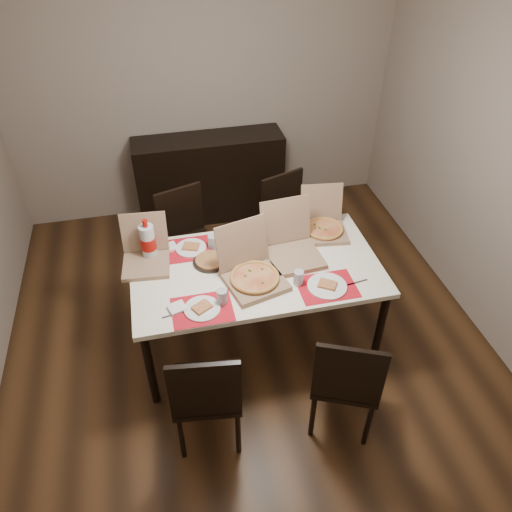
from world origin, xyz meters
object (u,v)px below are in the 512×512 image
Objects in this scene: sideboard at (210,178)px; dining_table at (256,274)px; chair_near_right at (346,379)px; soda_bottle at (148,242)px; chair_far_left at (187,236)px; pizza_box_center at (252,274)px; dip_bowl at (274,251)px; chair_near_left at (207,393)px; chair_far_right at (288,221)px.

dining_table is at bearing -87.76° from sideboard.
chair_near_right is at bearing -80.80° from sideboard.
chair_far_left is at bearing 58.86° from soda_bottle.
sideboard is 0.83× the size of dining_table.
pizza_box_center is (-0.06, -0.14, 0.13)m from dining_table.
sideboard is at bearing 66.83° from soda_bottle.
chair_far_left reaches higher than sideboard.
sideboard is 1.61× the size of chair_far_left.
dip_bowl is at bearing -48.22° from chair_far_left.
chair_near_left is at bearing -77.72° from soda_bottle.
sideboard is 1.16m from chair_far_right.
dining_table is 0.98m from chair_far_right.
chair_near_right is at bearing -64.93° from chair_far_left.
pizza_box_center is at bearing -119.30° from chair_far_right.
dining_table is 15.49× the size of dip_bowl.
soda_bottle is at bearing -155.73° from chair_far_right.
chair_far_left is at bearing 118.18° from dining_table.
chair_near_right is (0.45, -2.76, 0.06)m from sideboard.
chair_near_left is at bearing 174.21° from chair_near_right.
chair_far_left is 8.00× the size of dip_bowl.
chair_near_left is 0.88m from chair_near_right.
chair_near_right is (0.87, -0.09, 0.00)m from chair_near_left.
dip_bowl is at bearing -9.18° from soda_bottle.
sideboard reaches higher than dip_bowl.
dining_table is 0.92m from chair_far_left.
soda_bottle is (-0.24, 1.11, 0.38)m from chair_near_left.
soda_bottle is (-0.91, 0.15, 0.13)m from dip_bowl.
chair_far_left is (0.07, 1.63, 0.00)m from chair_near_left.
soda_bottle is (-0.67, -1.56, 0.44)m from sideboard.
dip_bowl is at bearing -82.05° from sideboard.
chair_far_right is (0.11, 1.75, 0.00)m from chair_near_right.
pizza_box_center reaches higher than dip_bowl.
sideboard is 4.47× the size of soda_bottle.
dining_table is at bearing -20.67° from soda_bottle.
chair_far_left reaches higher than dip_bowl.
chair_near_left is at bearing -121.07° from dining_table.
chair_near_left is at bearing -124.71° from dip_bowl.
chair_near_right is 1.89m from chair_far_left.
chair_near_right is (0.38, -0.92, -0.17)m from dining_table.
chair_near_right is 1.00× the size of chair_far_left.
soda_bottle reaches higher than chair_far_left.
pizza_box_center is at bearing -112.35° from dining_table.
dining_table is 1.94× the size of chair_far_left.
chair_near_left is (-0.43, -2.67, 0.06)m from sideboard.
dining_table is 5.37× the size of soda_bottle.
soda_bottle reaches higher than chair_near_right.
chair_far_left is at bearing -177.77° from chair_far_right.
chair_far_left is 0.92m from chair_far_right.
soda_bottle is at bearing 170.82° from dip_bowl.
sideboard is 1.75m from dip_bowl.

